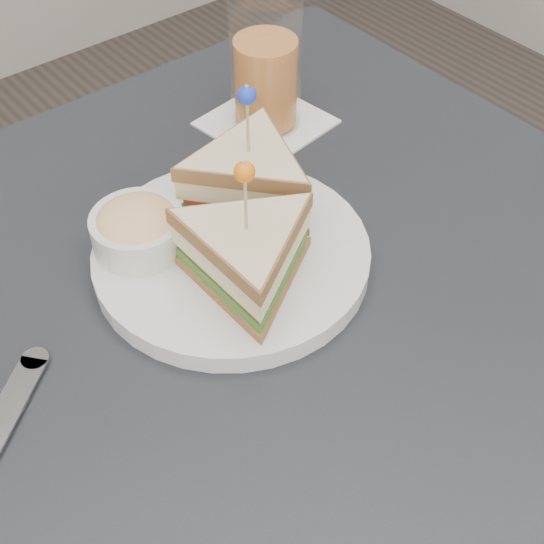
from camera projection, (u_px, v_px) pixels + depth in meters
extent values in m
cube|color=black|center=(270.00, 337.00, 0.64)|extent=(0.80, 0.80, 0.03)
cylinder|color=black|center=(303.00, 249.00, 1.25)|extent=(0.04, 0.04, 0.72)
cylinder|color=silver|center=(232.00, 257.00, 0.67)|extent=(0.25, 0.25, 0.01)
cylinder|color=silver|center=(231.00, 249.00, 0.67)|extent=(0.25, 0.25, 0.00)
cylinder|color=tan|center=(245.00, 202.00, 0.57)|extent=(0.00, 0.00, 0.08)
sphere|color=orange|center=(244.00, 172.00, 0.55)|extent=(0.02, 0.02, 0.02)
cylinder|color=tan|center=(248.00, 125.00, 0.64)|extent=(0.00, 0.00, 0.08)
sphere|color=#162FA9|center=(247.00, 96.00, 0.62)|extent=(0.02, 0.02, 0.02)
cylinder|color=silver|center=(139.00, 233.00, 0.66)|extent=(0.08, 0.08, 0.04)
ellipsoid|color=#E0B772|center=(137.00, 222.00, 0.65)|extent=(0.07, 0.07, 0.03)
cube|color=silver|center=(1.00, 423.00, 0.56)|extent=(0.11, 0.09, 0.00)
cylinder|color=silver|center=(35.00, 359.00, 0.60)|extent=(0.03, 0.03, 0.00)
cube|color=white|center=(266.00, 123.00, 0.83)|extent=(0.13, 0.13, 0.00)
cylinder|color=#C07336|center=(266.00, 81.00, 0.79)|extent=(0.07, 0.07, 0.09)
cylinder|color=white|center=(266.00, 62.00, 0.77)|extent=(0.08, 0.08, 0.15)
cube|color=white|center=(267.00, 38.00, 0.77)|extent=(0.02, 0.02, 0.02)
cube|color=white|center=(262.00, 54.00, 0.75)|extent=(0.02, 0.02, 0.02)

